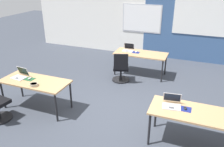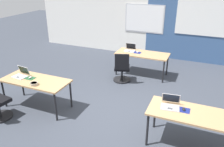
{
  "view_description": "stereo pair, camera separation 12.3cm",
  "coord_description": "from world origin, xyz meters",
  "px_view_note": "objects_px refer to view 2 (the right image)",
  "views": [
    {
      "loc": [
        1.64,
        -4.35,
        2.99
      ],
      "look_at": [
        -0.16,
        0.2,
        0.83
      ],
      "focal_mm": 36.78,
      "sensor_mm": 36.0,
      "label": 1
    },
    {
      "loc": [
        1.75,
        -4.3,
        2.99
      ],
      "look_at": [
        -0.16,
        0.2,
        0.83
      ],
      "focal_mm": 36.78,
      "sensor_mm": 36.0,
      "label": 2
    }
  ],
  "objects_px": {
    "desk_near_left": "(36,82)",
    "chair_far_left": "(122,70)",
    "laptop_near_right_inner": "(170,104)",
    "laptop_far_left": "(130,49)",
    "snack_bowl": "(34,84)",
    "laptop_near_left_end": "(21,74)",
    "mouse_far_left": "(137,52)",
    "desk_far_center": "(142,55)",
    "mouse_near_left_end": "(30,77)",
    "desk_near_right": "(194,116)",
    "mouse_near_right_inner": "(184,109)"
  },
  "relations": [
    {
      "from": "desk_far_center",
      "to": "laptop_far_left",
      "type": "bearing_deg",
      "value": 168.51
    },
    {
      "from": "laptop_near_left_end",
      "to": "laptop_far_left",
      "type": "xyz_separation_m",
      "value": [
        1.76,
        2.85,
        -0.0
      ]
    },
    {
      "from": "desk_far_center",
      "to": "snack_bowl",
      "type": "distance_m",
      "value": 3.42
    },
    {
      "from": "mouse_near_right_inner",
      "to": "mouse_near_left_end",
      "type": "relative_size",
      "value": 1.03
    },
    {
      "from": "mouse_near_left_end",
      "to": "mouse_far_left",
      "type": "distance_m",
      "value": 3.28
    },
    {
      "from": "laptop_near_left_end",
      "to": "mouse_near_left_end",
      "type": "distance_m",
      "value": 0.28
    },
    {
      "from": "mouse_near_right_inner",
      "to": "snack_bowl",
      "type": "height_order",
      "value": "snack_bowl"
    },
    {
      "from": "laptop_near_left_end",
      "to": "mouse_far_left",
      "type": "distance_m",
      "value": 3.43
    },
    {
      "from": "desk_near_right",
      "to": "snack_bowl",
      "type": "height_order",
      "value": "snack_bowl"
    },
    {
      "from": "laptop_near_right_inner",
      "to": "laptop_far_left",
      "type": "xyz_separation_m",
      "value": [
        -1.75,
        2.83,
        0.0
      ]
    },
    {
      "from": "laptop_near_right_inner",
      "to": "chair_far_left",
      "type": "xyz_separation_m",
      "value": [
        -1.72,
        2.04,
        -0.39
      ]
    },
    {
      "from": "chair_far_left",
      "to": "laptop_near_left_end",
      "type": "bearing_deg",
      "value": 30.65
    },
    {
      "from": "laptop_near_left_end",
      "to": "mouse_near_left_end",
      "type": "relative_size",
      "value": 3.38
    },
    {
      "from": "desk_near_left",
      "to": "snack_bowl",
      "type": "relative_size",
      "value": 9.01
    },
    {
      "from": "snack_bowl",
      "to": "mouse_near_left_end",
      "type": "bearing_deg",
      "value": 142.67
    },
    {
      "from": "mouse_near_left_end",
      "to": "chair_far_left",
      "type": "bearing_deg",
      "value": 53.88
    },
    {
      "from": "snack_bowl",
      "to": "laptop_near_left_end",
      "type": "bearing_deg",
      "value": 156.93
    },
    {
      "from": "desk_near_left",
      "to": "laptop_far_left",
      "type": "relative_size",
      "value": 4.68
    },
    {
      "from": "mouse_near_right_inner",
      "to": "mouse_far_left",
      "type": "bearing_deg",
      "value": 121.93
    },
    {
      "from": "desk_far_center",
      "to": "laptop_near_left_end",
      "type": "relative_size",
      "value": 4.43
    },
    {
      "from": "laptop_far_left",
      "to": "desk_near_right",
      "type": "bearing_deg",
      "value": -55.28
    },
    {
      "from": "desk_far_center",
      "to": "laptop_near_left_end",
      "type": "bearing_deg",
      "value": -128.32
    },
    {
      "from": "laptop_near_left_end",
      "to": "mouse_near_left_end",
      "type": "xyz_separation_m",
      "value": [
        0.27,
        -0.01,
        -0.03
      ]
    },
    {
      "from": "laptop_far_left",
      "to": "chair_far_left",
      "type": "height_order",
      "value": "laptop_far_left"
    },
    {
      "from": "desk_near_left",
      "to": "chair_far_left",
      "type": "relative_size",
      "value": 1.74
    },
    {
      "from": "desk_far_center",
      "to": "laptop_far_left",
      "type": "xyz_separation_m",
      "value": [
        -0.43,
        0.09,
        0.11
      ]
    },
    {
      "from": "laptop_near_right_inner",
      "to": "laptop_near_left_end",
      "type": "distance_m",
      "value": 3.51
    },
    {
      "from": "laptop_far_left",
      "to": "snack_bowl",
      "type": "xyz_separation_m",
      "value": [
        -1.16,
        -3.11,
        -0.01
      ]
    },
    {
      "from": "desk_near_right",
      "to": "laptop_far_left",
      "type": "bearing_deg",
      "value": 127.06
    },
    {
      "from": "desk_far_center",
      "to": "mouse_far_left",
      "type": "bearing_deg",
      "value": -179.41
    },
    {
      "from": "laptop_far_left",
      "to": "chair_far_left",
      "type": "xyz_separation_m",
      "value": [
        0.03,
        -0.78,
        -0.39
      ]
    },
    {
      "from": "laptop_near_right_inner",
      "to": "mouse_far_left",
      "type": "relative_size",
      "value": 3.61
    },
    {
      "from": "laptop_near_right_inner",
      "to": "mouse_near_right_inner",
      "type": "xyz_separation_m",
      "value": [
        0.25,
        -0.03,
        -0.03
      ]
    },
    {
      "from": "desk_near_left",
      "to": "chair_far_left",
      "type": "height_order",
      "value": "chair_far_left"
    },
    {
      "from": "laptop_near_right_inner",
      "to": "snack_bowl",
      "type": "relative_size",
      "value": 2.08
    },
    {
      "from": "desk_far_center",
      "to": "mouse_near_left_end",
      "type": "height_order",
      "value": "mouse_near_left_end"
    },
    {
      "from": "laptop_near_left_end",
      "to": "chair_far_left",
      "type": "relative_size",
      "value": 0.39
    },
    {
      "from": "desk_near_left",
      "to": "laptop_near_left_end",
      "type": "bearing_deg",
      "value": 175.73
    },
    {
      "from": "mouse_far_left",
      "to": "chair_far_left",
      "type": "relative_size",
      "value": 0.11
    },
    {
      "from": "desk_near_right",
      "to": "laptop_near_right_inner",
      "type": "relative_size",
      "value": 4.33
    },
    {
      "from": "desk_far_center",
      "to": "mouse_far_left",
      "type": "distance_m",
      "value": 0.18
    },
    {
      "from": "mouse_near_left_end",
      "to": "laptop_far_left",
      "type": "xyz_separation_m",
      "value": [
        1.48,
        2.86,
        0.03
      ]
    },
    {
      "from": "desk_near_left",
      "to": "desk_near_right",
      "type": "xyz_separation_m",
      "value": [
        3.5,
        0.0,
        0.0
      ]
    },
    {
      "from": "mouse_near_right_inner",
      "to": "mouse_far_left",
      "type": "height_order",
      "value": "same"
    },
    {
      "from": "desk_far_center",
      "to": "laptop_far_left",
      "type": "height_order",
      "value": "laptop_far_left"
    },
    {
      "from": "laptop_near_left_end",
      "to": "snack_bowl",
      "type": "xyz_separation_m",
      "value": [
        0.6,
        -0.25,
        -0.01
      ]
    },
    {
      "from": "laptop_near_left_end",
      "to": "snack_bowl",
      "type": "distance_m",
      "value": 0.65
    },
    {
      "from": "snack_bowl",
      "to": "chair_far_left",
      "type": "bearing_deg",
      "value": 62.79
    },
    {
      "from": "mouse_far_left",
      "to": "desk_near_right",
      "type": "bearing_deg",
      "value": -55.72
    },
    {
      "from": "desk_near_left",
      "to": "snack_bowl",
      "type": "height_order",
      "value": "snack_bowl"
    }
  ]
}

